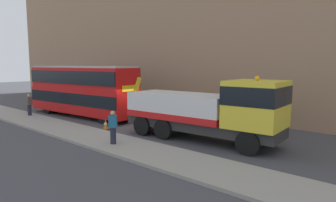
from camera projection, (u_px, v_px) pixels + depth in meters
ground_plane at (139, 126)px, 20.71m from camera, size 120.00×120.00×0.00m
near_kerb at (86, 135)px, 17.59m from camera, size 60.00×2.80×0.15m
building_facade at (197, 17)px, 24.55m from camera, size 60.00×1.50×16.00m
recovery_tow_truck at (207, 110)px, 16.37m from camera, size 10.22×3.27×3.67m
double_decker_bus at (82, 89)px, 24.35m from camera, size 11.17×3.32×4.06m
pedestrian_onlooker at (29, 105)px, 23.96m from camera, size 0.38×0.46×1.71m
pedestrian_bystander at (113, 128)px, 15.36m from camera, size 0.48×0.44×1.71m
traffic_cone_near_bus at (106, 125)px, 19.39m from camera, size 0.36×0.36×0.72m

